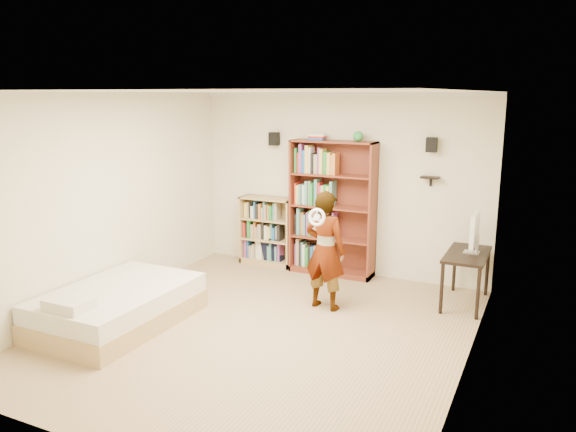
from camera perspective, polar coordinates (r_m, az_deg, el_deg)
name	(u,v)px	position (r m, az deg, el deg)	size (l,w,h in m)	color
ground	(262,330)	(6.63, -2.65, -11.51)	(4.50, 5.00, 0.01)	tan
room_shell	(261,179)	(6.13, -2.81, 3.73)	(4.52, 5.02, 2.71)	beige
crown_molding	(260,94)	(6.07, -2.90, 12.25)	(4.50, 5.00, 0.06)	silver
speaker_left	(274,139)	(8.71, -1.42, 7.85)	(0.14, 0.12, 0.20)	black
speaker_right	(432,145)	(7.92, 14.39, 7.03)	(0.14, 0.12, 0.20)	black
wall_shelf	(430,177)	(7.98, 14.23, 3.81)	(0.25, 0.16, 0.03)	black
tall_bookshelf	(332,209)	(8.36, 4.53, 0.74)	(1.27, 0.37, 2.01)	maroon
low_bookshelf	(267,231)	(8.93, -2.11, -1.54)	(0.86, 0.32, 1.08)	tan
computer_desk	(465,279)	(7.63, 17.58, -6.09)	(0.50, 1.01, 0.69)	black
imac	(473,233)	(7.49, 18.26, -1.66)	(0.11, 0.53, 0.53)	white
daybed	(118,302)	(6.96, -16.89, -8.35)	(1.24, 1.91, 0.56)	silver
person	(325,250)	(7.05, 3.79, -3.51)	(0.55, 0.36, 1.52)	black
wii_wheel	(317,217)	(6.68, 2.95, -0.13)	(0.22, 0.22, 0.04)	white
navy_bag	(273,251)	(8.98, -1.55, -3.59)	(0.32, 0.21, 0.44)	black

